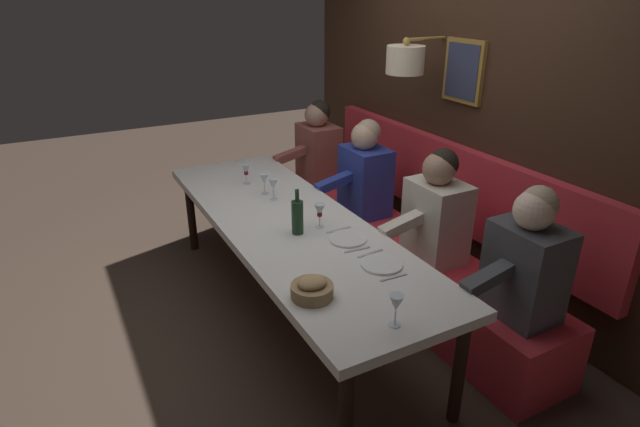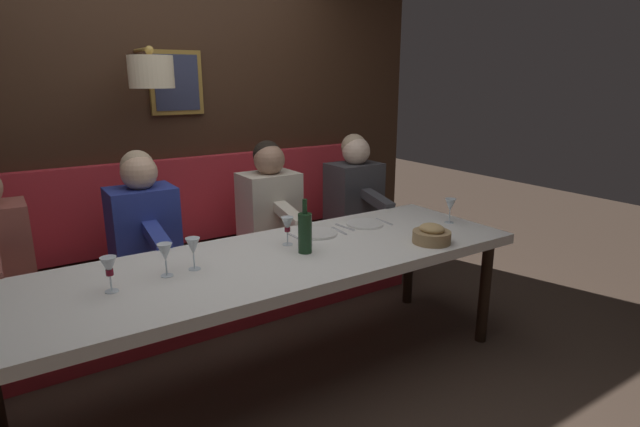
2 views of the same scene
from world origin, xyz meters
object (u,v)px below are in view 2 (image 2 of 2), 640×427
at_px(diner_near, 270,200).
at_px(wine_glass_0, 193,247).
at_px(diner_nearest, 355,188).
at_px(wine_bottle, 305,232).
at_px(dining_table, 273,268).
at_px(wine_glass_1, 109,267).
at_px(wine_glass_2, 165,253).
at_px(wine_glass_3, 287,225).
at_px(diner_middle, 143,218).
at_px(bread_bowl, 432,235).
at_px(wine_glass_4, 450,206).

height_order(diner_near, wine_glass_0, diner_near).
height_order(diner_nearest, wine_bottle, diner_nearest).
xyz_separation_m(dining_table, wine_glass_1, (0.00, 0.81, 0.17)).
xyz_separation_m(wine_glass_2, wine_glass_3, (0.09, -0.72, -0.00)).
bearing_deg(wine_glass_2, diner_middle, -7.40).
xyz_separation_m(diner_near, wine_bottle, (-0.91, 0.26, 0.04)).
bearing_deg(bread_bowl, wine_bottle, 69.65).
xyz_separation_m(wine_glass_1, wine_glass_3, (0.13, -0.98, 0.00)).
distance_m(diner_nearest, wine_glass_3, 1.28).
distance_m(diner_near, wine_glass_1, 1.54).
xyz_separation_m(diner_near, bread_bowl, (-1.17, -0.44, -0.03)).
bearing_deg(diner_nearest, wine_glass_0, 116.91).
bearing_deg(wine_glass_0, diner_near, -46.15).
relative_size(wine_glass_1, wine_glass_4, 1.00).
xyz_separation_m(diner_middle, wine_glass_1, (-0.88, 0.37, 0.04)).
distance_m(dining_table, wine_glass_1, 0.83).
height_order(diner_middle, wine_glass_3, diner_middle).
relative_size(diner_nearest, wine_bottle, 2.64).
relative_size(wine_glass_1, wine_glass_2, 1.00).
distance_m(dining_table, diner_near, 1.00).
distance_m(wine_glass_4, bread_bowl, 0.47).
distance_m(dining_table, wine_glass_3, 0.28).
distance_m(wine_glass_0, wine_glass_2, 0.14).
distance_m(diner_middle, wine_bottle, 1.11).
bearing_deg(wine_bottle, wine_glass_4, -91.46).
bearing_deg(diner_near, wine_glass_2, 129.88).
height_order(dining_table, diner_near, diner_near).
height_order(diner_nearest, wine_glass_4, diner_nearest).
bearing_deg(diner_near, dining_table, 153.07).
xyz_separation_m(diner_middle, wine_glass_4, (-0.94, -1.73, 0.04)).
relative_size(wine_glass_3, wine_glass_4, 1.00).
relative_size(dining_table, wine_glass_0, 17.48).
bearing_deg(diner_near, wine_bottle, 163.94).
distance_m(wine_glass_3, wine_glass_4, 1.13).
bearing_deg(wine_glass_1, wine_glass_0, -82.16).
bearing_deg(dining_table, wine_glass_4, -92.66).
relative_size(diner_nearest, wine_glass_3, 4.82).
height_order(diner_nearest, wine_glass_0, diner_nearest).
height_order(wine_glass_2, bread_bowl, wine_glass_2).
xyz_separation_m(diner_nearest, wine_glass_4, (-0.94, -0.07, 0.04)).
bearing_deg(diner_nearest, diner_near, 90.00).
bearing_deg(dining_table, wine_glass_0, 81.82).
xyz_separation_m(diner_near, wine_glass_3, (-0.75, 0.28, 0.04)).
relative_size(diner_near, bread_bowl, 3.60).
height_order(dining_table, wine_glass_3, wine_glass_3).
bearing_deg(wine_glass_4, wine_glass_1, 88.29).
bearing_deg(diner_nearest, wine_glass_3, 125.59).
xyz_separation_m(dining_table, bread_bowl, (-0.29, -0.89, 0.11)).
bearing_deg(diner_middle, dining_table, -153.35).
height_order(wine_glass_2, wine_glass_3, same).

